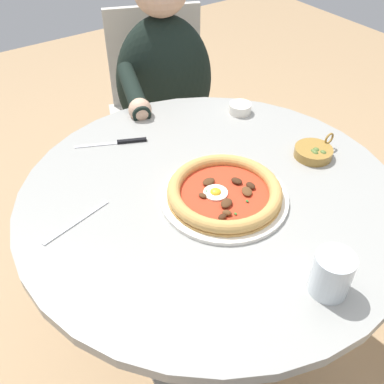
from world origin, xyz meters
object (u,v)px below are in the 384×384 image
object	(u,v)px
fork_utensil	(77,222)
diner_person	(166,130)
dining_table	(209,236)
olive_pan	(314,152)
steak_knife	(122,142)
water_glass	(331,276)
ramekin_capers	(240,108)
pizza_on_plate	(224,193)
cafe_chair_diner	(160,101)

from	to	relation	value
fork_utensil	diner_person	distance (m)	0.84
dining_table	diner_person	xyz separation A→B (m)	(0.65, -0.26, -0.11)
diner_person	olive_pan	bearing A→B (deg)	-175.62
dining_table	steak_knife	size ratio (longest dim) A/B	5.07
steak_knife	diner_person	size ratio (longest dim) A/B	0.17
dining_table	olive_pan	xyz separation A→B (m)	(-0.04, -0.31, 0.17)
dining_table	water_glass	bearing A→B (deg)	-177.70
water_glass	ramekin_capers	distance (m)	0.67
steak_knife	diner_person	distance (m)	0.55
pizza_on_plate	fork_utensil	xyz separation A→B (m)	(0.12, 0.32, -0.02)
water_glass	olive_pan	world-z (taller)	water_glass
dining_table	olive_pan	size ratio (longest dim) A/B	7.42
olive_pan	fork_utensil	xyz separation A→B (m)	(0.12, 0.62, -0.01)
cafe_chair_diner	steak_knife	bearing A→B (deg)	139.79
olive_pan	cafe_chair_diner	xyz separation A→B (m)	(0.82, -0.00, -0.22)
dining_table	steak_knife	distance (m)	0.36
water_glass	fork_utensil	bearing A→B (deg)	36.33
dining_table	water_glass	size ratio (longest dim) A/B	10.19
steak_knife	ramekin_capers	distance (m)	0.38
water_glass	steak_knife	bearing A→B (deg)	8.28
pizza_on_plate	cafe_chair_diner	bearing A→B (deg)	-20.51
ramekin_capers	fork_utensil	distance (m)	0.63
fork_utensil	diner_person	bearing A→B (deg)	-45.56
diner_person	pizza_on_plate	bearing A→B (deg)	159.93
pizza_on_plate	olive_pan	size ratio (longest dim) A/B	2.41
ramekin_capers	fork_utensil	bearing A→B (deg)	105.41
ramekin_capers	diner_person	distance (m)	0.48
ramekin_capers	olive_pan	distance (m)	0.29
ramekin_capers	olive_pan	xyz separation A→B (m)	(-0.29, -0.02, -0.00)
steak_knife	cafe_chair_diner	xyz separation A→B (m)	(0.47, -0.40, -0.21)
ramekin_capers	cafe_chair_diner	world-z (taller)	cafe_chair_diner
pizza_on_plate	water_glass	xyz separation A→B (m)	(-0.32, -0.00, 0.02)
water_glass	fork_utensil	world-z (taller)	water_glass
cafe_chair_diner	pizza_on_plate	bearing A→B (deg)	159.49
water_glass	cafe_chair_diner	bearing A→B (deg)	-14.84
olive_pan	dining_table	bearing A→B (deg)	83.39
dining_table	pizza_on_plate	world-z (taller)	pizza_on_plate
pizza_on_plate	cafe_chair_diner	size ratio (longest dim) A/B	0.34
pizza_on_plate	steak_knife	size ratio (longest dim) A/B	1.65
water_glass	fork_utensil	size ratio (longest dim) A/B	0.52
pizza_on_plate	cafe_chair_diner	distance (m)	0.91
water_glass	dining_table	bearing A→B (deg)	2.30
steak_knife	olive_pan	size ratio (longest dim) A/B	1.46
pizza_on_plate	steak_knife	distance (m)	0.36
fork_utensil	diner_person	xyz separation A→B (m)	(0.56, -0.57, -0.26)
ramekin_capers	diner_person	xyz separation A→B (m)	(0.39, 0.03, -0.28)
fork_utensil	cafe_chair_diner	size ratio (longest dim) A/B	0.20
steak_knife	ramekin_capers	size ratio (longest dim) A/B	2.73
steak_knife	diner_person	xyz separation A→B (m)	(0.34, -0.34, -0.26)
water_glass	fork_utensil	distance (m)	0.55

